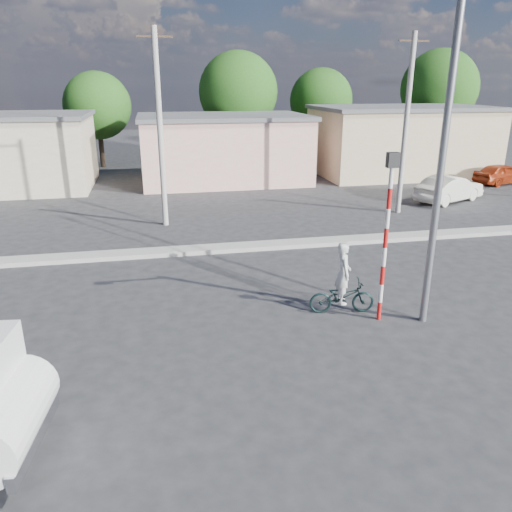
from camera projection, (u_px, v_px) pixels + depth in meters
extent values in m
plane|color=#28282A|center=(274.00, 361.00, 11.17)|extent=(120.00, 120.00, 0.00)
cube|color=#99968E|center=(224.00, 248.00, 18.55)|extent=(40.00, 0.80, 0.16)
cylinder|color=white|center=(6.00, 417.00, 7.84)|extent=(1.32, 2.13, 1.08)
cube|color=silver|center=(35.00, 437.00, 8.00)|extent=(0.39, 2.12, 0.28)
imported|color=black|center=(342.00, 297.00, 13.42)|extent=(1.82, 0.86, 0.92)
imported|color=white|center=(343.00, 283.00, 13.29)|extent=(0.49, 0.67, 1.70)
imported|color=silver|center=(449.00, 189.00, 25.90)|extent=(4.38, 3.06, 1.37)
imported|color=#952B0E|center=(502.00, 174.00, 30.44)|extent=(3.92, 2.28, 1.25)
cylinder|color=red|center=(379.00, 311.00, 13.09)|extent=(0.11, 0.11, 0.50)
cylinder|color=white|center=(381.00, 293.00, 12.92)|extent=(0.11, 0.11, 0.50)
cylinder|color=red|center=(382.00, 275.00, 12.76)|extent=(0.11, 0.11, 0.50)
cylinder|color=white|center=(384.00, 257.00, 12.59)|extent=(0.11, 0.11, 0.50)
cylinder|color=red|center=(386.00, 238.00, 12.43)|extent=(0.11, 0.11, 0.50)
cylinder|color=white|center=(388.00, 218.00, 12.26)|extent=(0.11, 0.11, 0.50)
cylinder|color=red|center=(389.00, 199.00, 12.10)|extent=(0.11, 0.11, 0.50)
cylinder|color=white|center=(391.00, 178.00, 11.93)|extent=(0.11, 0.11, 0.50)
cube|color=black|center=(393.00, 160.00, 11.79)|extent=(0.28, 0.18, 0.36)
cylinder|color=slate|center=(444.00, 147.00, 11.61)|extent=(0.18, 0.18, 9.00)
cube|color=#DC9E97|center=(223.00, 150.00, 31.27)|extent=(10.00, 7.00, 3.80)
cube|color=#59595B|center=(223.00, 117.00, 30.61)|extent=(10.30, 7.30, 0.24)
cube|color=tan|center=(400.00, 142.00, 33.48)|extent=(11.00, 7.00, 4.20)
cube|color=#59595B|center=(404.00, 108.00, 32.75)|extent=(11.30, 7.30, 0.24)
cylinder|color=#38281E|center=(101.00, 143.00, 36.28)|extent=(0.36, 0.36, 3.47)
sphere|color=#2B5C1B|center=(97.00, 106.00, 35.43)|extent=(4.71, 4.71, 4.71)
cylinder|color=#38281E|center=(239.00, 136.00, 37.13)|extent=(0.36, 0.36, 4.20)
sphere|color=#2B5C1B|center=(238.00, 92.00, 36.10)|extent=(5.70, 5.70, 5.70)
cylinder|color=#38281E|center=(320.00, 136.00, 40.40)|extent=(0.36, 0.36, 3.64)
sphere|color=#2B5C1B|center=(321.00, 100.00, 39.50)|extent=(4.94, 4.94, 4.94)
cylinder|color=#38281E|center=(434.00, 131.00, 40.14)|extent=(0.36, 0.36, 4.37)
sphere|color=#2B5C1B|center=(439.00, 88.00, 39.06)|extent=(5.93, 5.93, 5.93)
cylinder|color=#99968E|center=(160.00, 131.00, 20.57)|extent=(0.24, 0.24, 8.00)
cube|color=#38281E|center=(154.00, 36.00, 19.39)|extent=(1.40, 0.08, 0.08)
cylinder|color=#99968E|center=(406.00, 127.00, 22.66)|extent=(0.24, 0.24, 8.00)
cube|color=#38281E|center=(414.00, 41.00, 21.47)|extent=(1.40, 0.08, 0.08)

